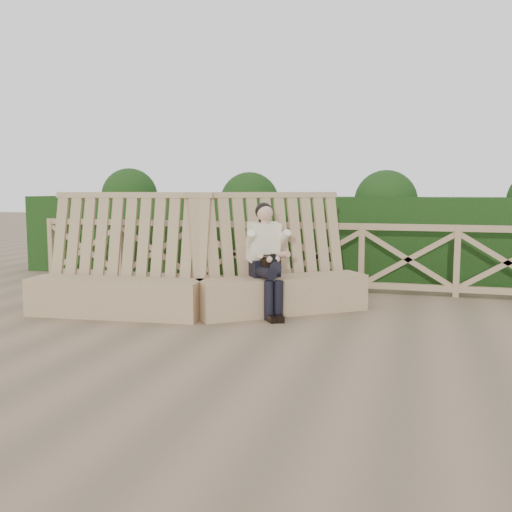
# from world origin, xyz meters

# --- Properties ---
(ground) EXTENTS (60.00, 60.00, 0.00)m
(ground) POSITION_xyz_m (0.00, 0.00, 0.00)
(ground) COLOR brown
(ground) RESTS_ON ground
(bench) EXTENTS (4.27, 2.22, 1.62)m
(bench) POSITION_xyz_m (-1.17, 1.34, 0.41)
(bench) COLOR #8E7851
(bench) RESTS_ON ground
(woman) EXTENTS (0.70, 0.89, 1.46)m
(woman) POSITION_xyz_m (-0.32, 1.54, 0.79)
(woman) COLOR black
(woman) RESTS_ON ground
(guardrail) EXTENTS (10.10, 0.09, 1.10)m
(guardrail) POSITION_xyz_m (0.00, 3.50, 0.55)
(guardrail) COLOR #83684C
(guardrail) RESTS_ON ground
(hedge) EXTENTS (12.00, 1.20, 1.50)m
(hedge) POSITION_xyz_m (0.00, 4.70, 0.75)
(hedge) COLOR black
(hedge) RESTS_ON ground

